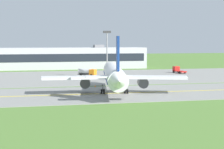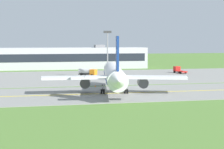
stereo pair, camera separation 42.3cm
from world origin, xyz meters
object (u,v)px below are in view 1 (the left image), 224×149
object	(u,v)px
service_truck_fuel	(178,70)
apron_light_mast	(107,48)
airplane_lead	(114,75)
service_truck_baggage	(87,72)

from	to	relation	value
service_truck_fuel	apron_light_mast	distance (m)	32.92
airplane_lead	apron_light_mast	distance (m)	35.90
service_truck_baggage	apron_light_mast	world-z (taller)	apron_light_mast
service_truck_baggage	apron_light_mast	size ratio (longest dim) A/B	0.40
airplane_lead	service_truck_fuel	world-z (taller)	airplane_lead
service_truck_fuel	airplane_lead	bearing A→B (deg)	-126.24
service_truck_fuel	apron_light_mast	bearing A→B (deg)	-155.39
service_truck_fuel	service_truck_baggage	bearing A→B (deg)	-170.93
airplane_lead	service_truck_baggage	distance (m)	42.93
service_truck_fuel	apron_light_mast	size ratio (longest dim) A/B	0.45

